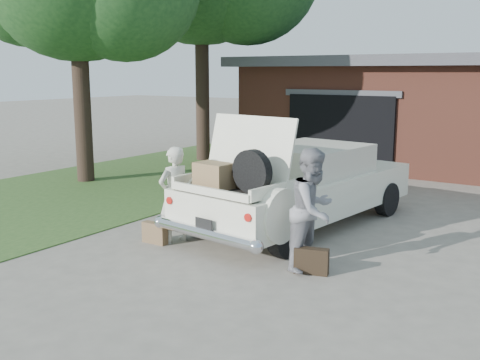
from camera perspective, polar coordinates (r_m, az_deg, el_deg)
The scene contains 8 objects.
ground at distance 8.98m, azimuth -2.15°, elevation -7.52°, with size 90.00×90.00×0.00m, color gray.
grass_strip at distance 14.70m, azimuth -12.73°, elevation -0.45°, with size 6.00×16.00×0.02m, color #2D4C1E.
house at distance 18.83m, azimuth 21.50°, elevation 6.61°, with size 12.80×7.80×3.30m.
sedan at distance 10.47m, azimuth 6.09°, elevation -0.55°, with size 2.62×5.41×2.14m.
woman_left at distance 9.46m, azimuth -6.68°, elevation -1.50°, with size 0.59×0.39×1.63m, color beige.
woman_right at distance 8.14m, azimuth 7.45°, elevation -3.00°, with size 0.87×0.68×1.78m, color gray.
suitcase_left at distance 9.58m, azimuth -8.65°, elevation -5.34°, with size 0.46×0.15×0.35m, color brown.
suitcase_right at distance 8.14m, azimuth 7.27°, elevation -8.17°, with size 0.49×0.16×0.38m, color black.
Camera 1 is at (5.01, -6.89, 2.84)m, focal length 42.00 mm.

